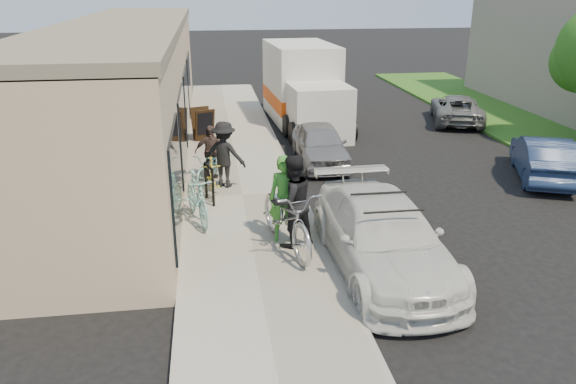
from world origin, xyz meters
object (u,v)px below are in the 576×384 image
man_standing (292,201)px  cruiser_bike_a (197,198)px  far_car_blue (543,158)px  bystander_a (224,155)px  sedan_white (383,236)px  sedan_silver (320,144)px  cruiser_bike_b (210,167)px  cruiser_bike_c (212,177)px  sandwich_board (203,124)px  bystander_b (210,152)px  far_car_gray (457,109)px  woman_rider (285,199)px  bike_rack (209,180)px  moving_truck (304,90)px  tandem_bike (287,217)px

man_standing → cruiser_bike_a: bearing=-63.0°
far_car_blue → bystander_a: size_ratio=2.12×
sedan_white → sedan_silver: size_ratio=1.36×
cruiser_bike_b → cruiser_bike_c: 0.96m
sandwich_board → bystander_b: (0.20, -4.11, 0.18)m
sedan_silver → far_car_gray: 8.09m
woman_rider → cruiser_bike_c: woman_rider is taller
woman_rider → bike_rack: bearing=132.6°
bystander_a → sedan_white: bearing=144.7°
cruiser_bike_b → bystander_a: 0.75m
man_standing → sandwich_board: bearing=-102.8°
cruiser_bike_c → woman_rider: bearing=-64.8°
man_standing → far_car_blue: bearing=-179.6°
moving_truck → bystander_b: bearing=-123.1°
sandwich_board → far_car_blue: 10.97m
bike_rack → bystander_b: (0.07, 1.95, 0.16)m
cruiser_bike_b → sandwich_board: bearing=119.1°
sandwich_board → cruiser_bike_b: sandwich_board is taller
bike_rack → cruiser_bike_c: 0.61m
sedan_silver → tandem_bike: (-1.91, -6.06, 0.21)m
cruiser_bike_a → bike_rack: bearing=61.8°
tandem_bike → cruiser_bike_b: tandem_bike is taller
sedan_silver → woman_rider: 6.02m
moving_truck → cruiser_bike_b: 7.99m
bike_rack → woman_rider: woman_rider is taller
bike_rack → bystander_a: size_ratio=0.54×
moving_truck → woman_rider: (-2.29, -11.00, -0.30)m
bike_rack → man_standing: (1.67, -2.74, 0.40)m
sandwich_board → man_standing: size_ratio=0.57×
sandwich_board → bystander_a: size_ratio=0.63×
woman_rider → moving_truck: bearing=88.5°
bike_rack → far_car_blue: size_ratio=0.26×
tandem_bike → sedan_white: bearing=-41.8°
man_standing → far_car_gray: bearing=-152.6°
tandem_bike → cruiser_bike_b: bearing=96.1°
sedan_silver → bystander_b: size_ratio=2.45×
sedan_white → cruiser_bike_a: sedan_white is taller
woman_rider → bystander_b: bearing=119.0°
bike_rack → bystander_b: bystander_b is taller
sedan_silver → bystander_a: size_ratio=2.05×
cruiser_bike_a → bystander_b: size_ratio=1.26×
sedan_silver → bystander_a: bystander_a is taller
tandem_bike → bystander_a: (-1.12, 3.96, 0.21)m
man_standing → cruiser_bike_c: size_ratio=1.29×
sandwich_board → cruiser_bike_b: bearing=-106.7°
man_standing → tandem_bike: bearing=13.1°
cruiser_bike_a → bystander_b: (0.36, 3.12, 0.18)m
bystander_a → far_car_blue: bearing=-157.0°
bystander_b → moving_truck: bearing=54.6°
cruiser_bike_a → bystander_a: bystander_a is taller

